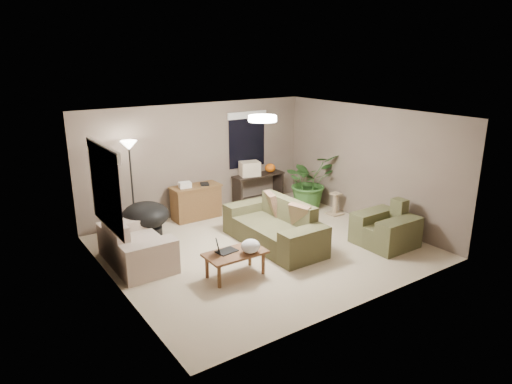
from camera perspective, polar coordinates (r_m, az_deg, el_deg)
room_shell at (r=8.29m, az=0.78°, el=0.99°), size 5.50×5.50×5.50m
main_sofa at (r=8.78m, az=2.41°, el=-4.69°), size 0.95×2.20×0.85m
throw_pillows at (r=8.80m, az=3.77°, el=-2.19°), size 0.36×1.40×0.47m
loveseat at (r=8.24m, az=-14.91°, el=-6.74°), size 0.90×1.60×0.85m
armchair at (r=9.08m, az=15.90°, el=-4.57°), size 0.95×1.00×0.85m
coffee_table at (r=7.53m, az=-2.61°, el=-7.96°), size 1.00×0.55×0.42m
laptop at (r=7.48m, az=-4.14°, el=-7.15°), size 0.42×0.28×0.24m
plastic_bag at (r=7.44m, az=-0.70°, el=-6.78°), size 0.34×0.31×0.23m
desk at (r=10.19m, az=-7.50°, el=-1.23°), size 1.10×0.50×0.75m
desk_papers at (r=9.99m, az=-8.36°, el=0.91°), size 0.71×0.31×0.12m
console_table at (r=11.06m, az=0.30°, el=0.68°), size 1.30×0.40×0.75m
pumpkin at (r=11.14m, az=1.78°, el=3.03°), size 0.34×0.34×0.21m
cardboard_box at (r=10.80m, az=-0.79°, el=2.93°), size 0.52×0.44×0.34m
papasan_chair at (r=9.05m, az=-13.60°, el=-3.33°), size 0.91×0.91×0.80m
floor_lamp at (r=9.26m, az=-15.51°, el=4.29°), size 0.32×0.32×1.91m
ceiling_fixture at (r=8.05m, az=0.81°, el=9.17°), size 0.50×0.50×0.10m
houseplant at (r=10.81m, az=6.63°, el=0.60°), size 1.18×1.31×1.02m
cat_scratching_post at (r=10.56m, az=9.86°, el=-1.63°), size 0.32×0.32×0.50m
window_left at (r=7.28m, az=-18.50°, el=2.21°), size 0.05×1.56×1.33m
window_back at (r=10.89m, az=-1.12°, el=7.72°), size 1.06×0.05×1.33m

